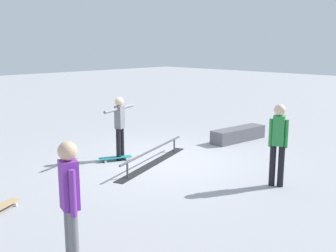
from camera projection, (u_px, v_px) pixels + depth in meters
name	position (u px, v px, depth m)	size (l,w,h in m)	color
ground_plane	(164.00, 161.00, 10.00)	(60.00, 60.00, 0.00)	#9E9EA3
grind_rail	(153.00, 157.00, 9.79)	(3.07, 1.27, 0.38)	black
skate_ledge	(238.00, 134.00, 12.10)	(1.90, 0.49, 0.39)	#595960
skater_main	(120.00, 124.00, 10.01)	(1.22, 0.48, 1.57)	black
skateboard_main	(115.00, 158.00, 10.05)	(0.81, 0.51, 0.09)	teal
bystander_green_shirt	(278.00, 140.00, 8.09)	(0.27, 0.38, 1.69)	black
bystander_purple_shirt	(70.00, 201.00, 4.94)	(0.25, 0.39, 1.71)	slate
loose_skateboard_natural	(0.00, 207.00, 7.02)	(0.81, 0.53, 0.09)	tan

